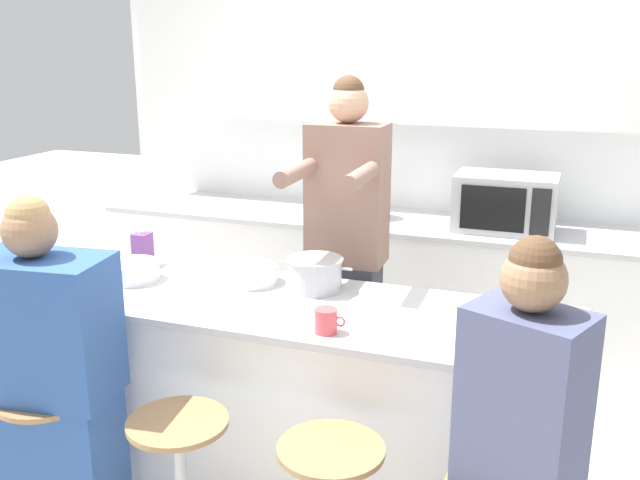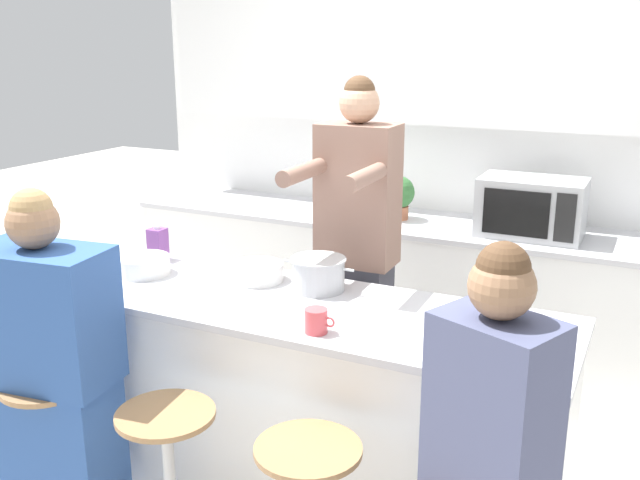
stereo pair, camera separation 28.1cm
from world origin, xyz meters
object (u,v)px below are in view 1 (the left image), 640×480
coffee_cup_near (524,323)px  juice_carton (143,249)px  person_cooking (346,271)px  coffee_cup_far (326,321)px  cooking_pot (315,274)px  potted_plant (373,194)px  person_wrapped_blanket (49,397)px  banana_bunch (499,353)px  kitchen_island (314,409)px  bar_stool_leftmost (54,474)px  microwave (505,203)px  fruit_bowl (132,271)px

coffee_cup_near → juice_carton: bearing=172.2°
person_cooking → coffee_cup_far: size_ratio=15.50×
coffee_cup_near → coffee_cup_far: bearing=-161.3°
person_cooking → coffee_cup_far: bearing=-78.6°
cooking_pot → coffee_cup_far: bearing=-64.7°
potted_plant → person_cooking: bearing=-80.9°
person_wrapped_blanket → cooking_pot: size_ratio=4.46×
cooking_pot → person_cooking: bearing=87.2°
banana_bunch → juice_carton: bearing=164.2°
kitchen_island → person_cooking: size_ratio=1.15×
potted_plant → juice_carton: bearing=-119.6°
bar_stool_leftmost → microwave: microwave is taller
kitchen_island → banana_bunch: banana_bunch is taller
coffee_cup_far → potted_plant: bearing=100.7°
microwave → banana_bunch: bearing=-84.4°
microwave → potted_plant: bearing=176.8°
bar_stool_leftmost → coffee_cup_near: bearing=20.3°
juice_carton → fruit_bowl: bearing=-68.8°
fruit_bowl → coffee_cup_near: (1.66, -0.03, 0.00)m
cooking_pot → microwave: 1.45m
cooking_pot → coffee_cup_near: 0.88m
juice_carton → potted_plant: size_ratio=0.64×
kitchen_island → microwave: bearing=68.8°
person_wrapped_blanket → microwave: 2.53m
cooking_pot → microwave: microwave is taller
fruit_bowl → banana_bunch: fruit_bowl is taller
coffee_cup_far → banana_bunch: coffee_cup_far is taller
coffee_cup_far → kitchen_island: bearing=119.7°
banana_bunch → microwave: (-0.17, 1.73, 0.13)m
banana_bunch → potted_plant: (-0.94, 1.77, 0.11)m
cooking_pot → bar_stool_leftmost: bearing=-134.1°
coffee_cup_near → juice_carton: size_ratio=0.66×
person_cooking → fruit_bowl: (-0.81, -0.52, 0.07)m
person_cooking → fruit_bowl: 0.97m
juice_carton → coffee_cup_far: bearing=-23.4°
person_wrapped_blanket → microwave: bearing=48.8°
banana_bunch → juice_carton: (-1.68, 0.47, 0.06)m
kitchen_island → person_wrapped_blanket: 1.03m
person_wrapped_blanket → juice_carton: (-0.11, 0.82, 0.33)m
cooking_pot → juice_carton: size_ratio=1.93×
banana_bunch → cooking_pot: bearing=152.3°
bar_stool_leftmost → potted_plant: (0.62, 2.13, 0.70)m
cooking_pot → coffee_cup_near: size_ratio=2.93×
bar_stool_leftmost → microwave: 2.61m
bar_stool_leftmost → microwave: (1.39, 2.09, 0.71)m
coffee_cup_far → potted_plant: (-0.33, 1.76, 0.09)m
kitchen_island → banana_bunch: size_ratio=15.74×
bar_stool_leftmost → banana_bunch: bearing=13.1°
bar_stool_leftmost → person_wrapped_blanket: bearing=95.0°
kitchen_island → potted_plant: size_ratio=7.93×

